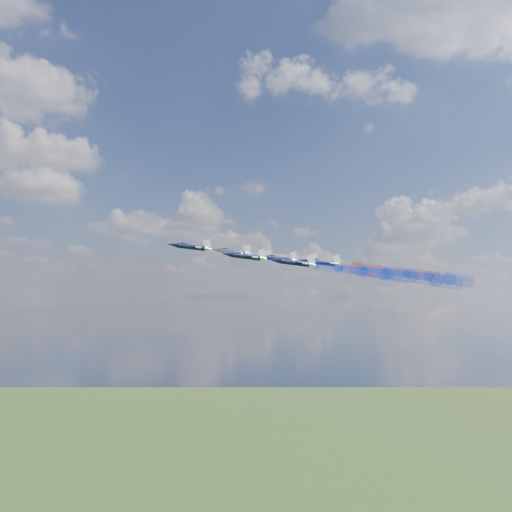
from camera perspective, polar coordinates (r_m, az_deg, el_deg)
jet_lead at (r=151.29m, az=-6.56°, el=0.90°), size 14.63×13.03×5.64m
trail_lead at (r=157.18m, az=2.70°, el=-0.25°), size 40.46×15.24×8.60m
jet_inner_left at (r=143.87m, az=-0.98°, el=-0.07°), size 14.63×13.03×5.64m
trail_inner_left at (r=152.23m, az=8.40°, el=-1.22°), size 40.46×15.24×8.60m
jet_inner_right at (r=161.17m, az=-2.37°, el=0.40°), size 14.63×13.03×5.64m
trail_inner_right at (r=168.72m, az=6.13°, el=-0.66°), size 40.46×15.24×8.60m
jet_outer_left at (r=136.43m, az=3.96°, el=-0.69°), size 14.63×13.03×5.64m
trail_outer_left at (r=146.90m, az=13.43°, el=-1.84°), size 40.46×15.24×8.60m
jet_center_third at (r=154.33m, az=2.38°, el=-0.31°), size 14.63×13.03×5.64m
trail_center_third at (r=163.93m, az=10.94°, el=-1.36°), size 40.46×15.24×8.60m
jet_outer_right at (r=172.39m, az=-0.01°, el=-0.04°), size 14.63×13.03×5.64m
trail_outer_right at (r=180.82m, az=7.84°, el=-1.01°), size 40.46×15.24×8.60m
jet_rear_left at (r=150.91m, az=6.74°, el=-0.68°), size 14.63×13.03×5.64m
trail_rear_left at (r=162.29m, az=15.15°, el=-1.72°), size 40.46×15.24×8.60m
jet_rear_right at (r=166.35m, az=4.57°, el=-0.42°), size 14.63×13.03×5.64m
trail_rear_right at (r=176.71m, az=12.40°, el=-1.39°), size 40.46×15.24×8.60m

